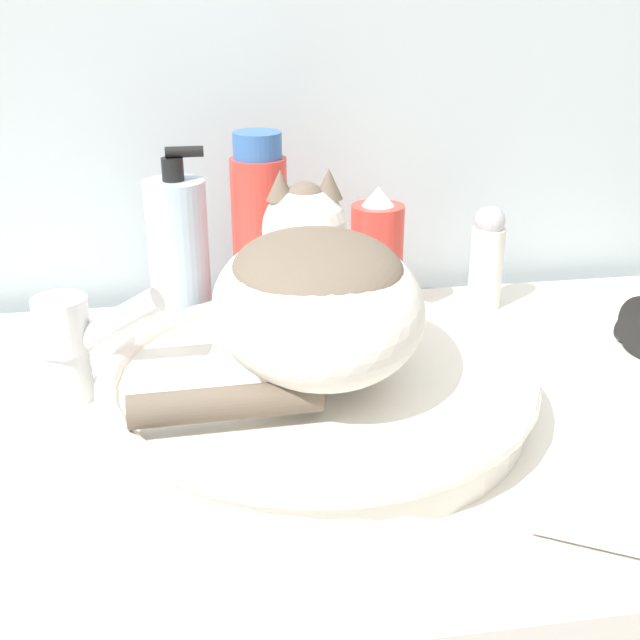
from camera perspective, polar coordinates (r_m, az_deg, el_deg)
The scene contains 7 objects.
sink_basin at distance 0.75m, azimuth -0.18°, elevation -4.59°, with size 0.41×0.41×0.05m.
cat at distance 0.72m, azimuth -0.37°, elevation 2.16°, with size 0.27×0.28×0.16m.
faucet at distance 0.79m, azimuth -17.07°, elevation -1.45°, with size 0.13×0.06×0.12m.
soap_pump_bottle at distance 0.92m, azimuth -10.01°, elevation 4.69°, with size 0.07×0.07×0.21m.
spray_bottle_trigger at distance 0.95m, azimuth 4.04°, elevation 4.48°, with size 0.06×0.06×0.16m.
shampoo_bottle_tall at distance 0.92m, azimuth -4.29°, elevation 6.16°, with size 0.06×0.06×0.22m.
deodorant_stick at distance 0.99m, azimuth 11.78°, elevation 4.36°, with size 0.04×0.04×0.13m.
Camera 1 is at (-0.14, -0.36, 1.19)m, focal length 45.00 mm.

